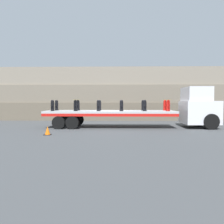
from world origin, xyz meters
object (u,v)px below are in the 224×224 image
at_px(fire_hydrant_black_far_4, 143,105).
at_px(fire_hydrant_black_far_3, 121,105).
at_px(fire_hydrant_black_far_2, 100,105).
at_px(fire_hydrant_black_near_4, 145,106).
at_px(fire_hydrant_black_far_1, 78,105).
at_px(fire_hydrant_black_near_2, 98,106).
at_px(traffic_cone, 48,131).
at_px(fire_hydrant_black_near_0, 52,106).
at_px(fire_hydrant_black_near_1, 75,106).
at_px(fire_hydrant_red_near_5, 168,106).
at_px(flatbed_trailer, 102,114).
at_px(fire_hydrant_red_far_5, 165,105).
at_px(fire_hydrant_black_far_0, 57,105).
at_px(fire_hydrant_black_near_3, 122,106).
at_px(truck_cab, 200,108).

bearing_deg(fire_hydrant_black_far_4, fire_hydrant_black_far_3, 180.00).
xyz_separation_m(fire_hydrant_black_far_2, fire_hydrant_black_near_4, (3.37, -1.08, 0.00)).
xyz_separation_m(fire_hydrant_black_far_1, fire_hydrant_black_near_2, (1.68, -1.08, 0.00)).
height_order(fire_hydrant_black_near_2, traffic_cone, fire_hydrant_black_near_2).
xyz_separation_m(fire_hydrant_black_near_0, fire_hydrant_black_near_1, (1.68, 0.00, 0.00)).
bearing_deg(fire_hydrant_black_far_2, fire_hydrant_red_near_5, -12.03).
relative_size(flatbed_trailer, fire_hydrant_black_near_2, 11.86).
distance_m(fire_hydrant_black_far_2, fire_hydrant_red_far_5, 5.05).
height_order(fire_hydrant_black_near_1, fire_hydrant_black_far_3, same).
height_order(flatbed_trailer, fire_hydrant_red_far_5, fire_hydrant_red_far_5).
relative_size(fire_hydrant_black_far_4, fire_hydrant_red_far_5, 1.00).
height_order(flatbed_trailer, fire_hydrant_black_far_4, fire_hydrant_black_far_4).
height_order(fire_hydrant_black_far_0, fire_hydrant_black_near_4, same).
bearing_deg(fire_hydrant_black_near_4, traffic_cone, -151.64).
height_order(flatbed_trailer, fire_hydrant_black_far_0, fire_hydrant_black_far_0).
bearing_deg(flatbed_trailer, fire_hydrant_black_near_2, -111.23).
distance_m(fire_hydrant_black_near_0, fire_hydrant_black_far_3, 5.17).
height_order(fire_hydrant_black_far_0, fire_hydrant_black_near_3, same).
relative_size(fire_hydrant_black_near_3, fire_hydrant_red_far_5, 1.00).
distance_m(fire_hydrant_black_far_3, fire_hydrant_black_near_4, 2.00).
distance_m(fire_hydrant_black_far_0, traffic_cone, 4.62).
distance_m(fire_hydrant_black_far_1, fire_hydrant_black_near_2, 2.00).
bearing_deg(truck_cab, fire_hydrant_black_far_1, 176.65).
bearing_deg(fire_hydrant_red_far_5, fire_hydrant_red_near_5, -90.00).
height_order(fire_hydrant_black_near_2, fire_hydrant_black_far_2, same).
bearing_deg(fire_hydrant_black_far_3, fire_hydrant_black_near_4, -32.60).
relative_size(fire_hydrant_black_far_3, fire_hydrant_black_near_4, 1.00).
bearing_deg(fire_hydrant_black_near_3, traffic_cone, -143.23).
bearing_deg(fire_hydrant_red_near_5, fire_hydrant_black_far_1, 170.92).
xyz_separation_m(fire_hydrant_black_near_1, fire_hydrant_black_near_2, (1.68, 0.00, 0.00)).
xyz_separation_m(flatbed_trailer, fire_hydrant_red_far_5, (4.84, 0.54, 0.63)).
bearing_deg(fire_hydrant_black_near_2, fire_hydrant_red_far_5, 12.03).
distance_m(fire_hydrant_black_near_0, fire_hydrant_red_far_5, 8.49).
bearing_deg(traffic_cone, fire_hydrant_black_near_4, 28.36).
xyz_separation_m(fire_hydrant_black_near_0, fire_hydrant_black_far_1, (1.68, 1.08, 0.00)).
relative_size(fire_hydrant_black_far_0, traffic_cone, 1.63).
relative_size(flatbed_trailer, fire_hydrant_black_far_2, 11.86).
relative_size(truck_cab, fire_hydrant_black_far_1, 3.71).
bearing_deg(fire_hydrant_black_far_1, fire_hydrant_black_far_0, 180.00).
distance_m(truck_cab, fire_hydrant_black_far_1, 9.21).
bearing_deg(truck_cab, fire_hydrant_black_near_2, -175.90).
distance_m(fire_hydrant_black_near_1, fire_hydrant_black_near_2, 1.68).
xyz_separation_m(fire_hydrant_black_near_4, fire_hydrant_red_near_5, (1.68, 0.00, 0.00)).
xyz_separation_m(fire_hydrant_black_near_1, fire_hydrant_red_far_5, (6.74, 1.08, 0.00)).
height_order(fire_hydrant_black_near_1, fire_hydrant_red_far_5, same).
bearing_deg(fire_hydrant_red_near_5, fire_hydrant_black_far_4, 147.40).
xyz_separation_m(truck_cab, fire_hydrant_red_far_5, (-2.45, 0.54, 0.17)).
relative_size(fire_hydrant_black_near_1, fire_hydrant_black_near_4, 1.00).
bearing_deg(fire_hydrant_black_near_0, fire_hydrant_red_near_5, 0.00).
height_order(fire_hydrant_black_far_1, fire_hydrant_black_far_3, same).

